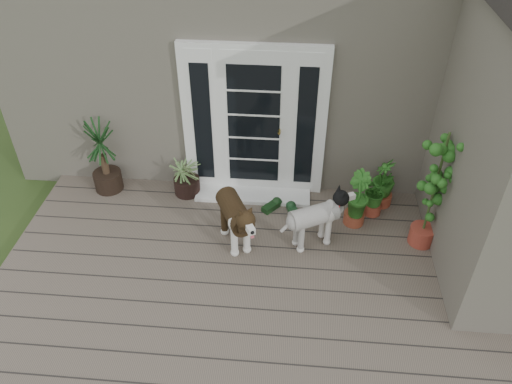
{
  "coord_description": "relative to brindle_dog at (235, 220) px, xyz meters",
  "views": [
    {
      "loc": [
        0.33,
        -3.15,
        4.53
      ],
      "look_at": [
        -0.1,
        1.75,
        0.7
      ],
      "focal_mm": 35.2,
      "sensor_mm": 36.0,
      "label": 1
    }
  ],
  "objects": [
    {
      "name": "clog_left",
      "position": [
        0.71,
        0.62,
        -0.32
      ],
      "size": [
        0.26,
        0.37,
        0.1
      ],
      "primitive_type": null,
      "rotation": [
        0.0,
        0.0,
        0.31
      ],
      "color": "#17391C",
      "rests_on": "deck"
    },
    {
      "name": "door_step",
      "position": [
        0.13,
        0.96,
        -0.35
      ],
      "size": [
        1.6,
        0.4,
        0.05
      ],
      "primitive_type": "cube",
      "color": "white",
      "rests_on": "deck"
    },
    {
      "name": "brindle_dog",
      "position": [
        0.0,
        0.0,
        0.0
      ],
      "size": [
        0.74,
        0.97,
        0.75
      ],
      "primitive_type": null,
      "rotation": [
        0.0,
        0.0,
        3.6
      ],
      "color": "#392815",
      "rests_on": "deck"
    },
    {
      "name": "house_main",
      "position": [
        0.33,
        3.21,
        1.06
      ],
      "size": [
        7.4,
        4.0,
        3.1
      ],
      "primitive_type": "cube",
      "color": "#665E54",
      "rests_on": "ground"
    },
    {
      "name": "sapling",
      "position": [
        2.33,
        0.21,
        0.46
      ],
      "size": [
        0.57,
        0.57,
        1.67
      ],
      "primitive_type": null,
      "rotation": [
        0.0,
        0.0,
        0.19
      ],
      "color": "#1B5017",
      "rests_on": "deck"
    },
    {
      "name": "deck",
      "position": [
        0.33,
        -1.04,
        -0.43
      ],
      "size": [
        6.2,
        4.6,
        0.12
      ],
      "primitive_type": "cube",
      "color": "#6B5B4C",
      "rests_on": "ground"
    },
    {
      "name": "spider_plant",
      "position": [
        -0.8,
        0.96,
        -0.05
      ],
      "size": [
        0.72,
        0.72,
        0.64
      ],
      "primitive_type": null,
      "rotation": [
        0.0,
        0.0,
        0.22
      ],
      "color": "#96AD6A",
      "rests_on": "deck"
    },
    {
      "name": "clog_right",
      "position": [
        0.41,
        0.71,
        -0.32
      ],
      "size": [
        0.34,
        0.37,
        0.1
      ],
      "primitive_type": null,
      "rotation": [
        0.0,
        0.0,
        -0.69
      ],
      "color": "#143314",
      "rests_on": "deck"
    },
    {
      "name": "herb_a",
      "position": [
        1.77,
        0.74,
        -0.12
      ],
      "size": [
        0.57,
        0.57,
        0.51
      ],
      "primitive_type": "imported",
      "rotation": [
        0.0,
        0.0,
        0.94
      ],
      "color": "#1B5F1B",
      "rests_on": "deck"
    },
    {
      "name": "white_dog",
      "position": [
        0.96,
        0.07,
        -0.04
      ],
      "size": [
        0.87,
        0.67,
        0.67
      ],
      "primitive_type": null,
      "rotation": [
        0.0,
        0.0,
        -1.09
      ],
      "color": "silver",
      "rests_on": "deck"
    },
    {
      "name": "herb_b",
      "position": [
        1.51,
        0.52,
        -0.09
      ],
      "size": [
        0.47,
        0.47,
        0.57
      ],
      "primitive_type": "imported",
      "rotation": [
        0.0,
        0.0,
        1.83
      ],
      "color": "#225117",
      "rests_on": "deck"
    },
    {
      "name": "herb_c",
      "position": [
        1.9,
        0.96,
        -0.09
      ],
      "size": [
        0.42,
        0.42,
        0.56
      ],
      "primitive_type": "imported",
      "rotation": [
        0.0,
        0.0,
        4.52
      ],
      "color": "#19591C",
      "rests_on": "deck"
    },
    {
      "name": "yucca",
      "position": [
        -1.94,
        0.96,
        0.17
      ],
      "size": [
        1.0,
        1.0,
        1.09
      ],
      "primitive_type": null,
      "rotation": [
        0.0,
        0.0,
        0.43
      ],
      "color": "black",
      "rests_on": "deck"
    },
    {
      "name": "door_unit",
      "position": [
        0.13,
        1.16,
        0.7
      ],
      "size": [
        1.9,
        0.14,
        2.15
      ],
      "primitive_type": "cube",
      "color": "white",
      "rests_on": "deck"
    }
  ]
}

